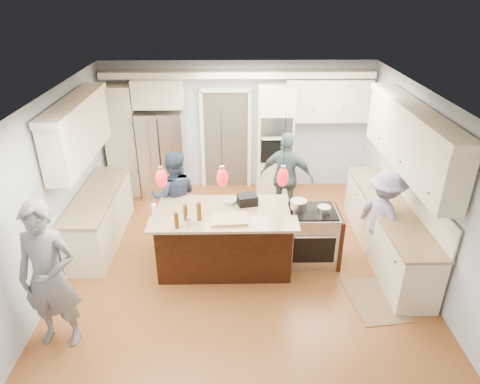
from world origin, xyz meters
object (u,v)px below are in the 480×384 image
object	(u,v)px
kitchen_island	(225,238)
person_bar_end	(49,277)
island_range	(313,236)
person_far_left	(175,197)
refrigerator	(163,153)

from	to	relation	value
kitchen_island	person_bar_end	distance (m)	2.64
island_range	person_far_left	bearing A→B (deg)	162.75
kitchen_island	person_bar_end	bearing A→B (deg)	-142.31
refrigerator	kitchen_island	world-z (taller)	refrigerator
person_bar_end	person_far_left	world-z (taller)	person_bar_end
refrigerator	person_far_left	xyz separation A→B (m)	(0.45, -1.79, -0.09)
person_far_left	island_range	bearing A→B (deg)	159.24
refrigerator	person_bar_end	distance (m)	4.22
kitchen_island	person_bar_end	world-z (taller)	person_bar_end
kitchen_island	person_far_left	distance (m)	1.20
island_range	person_bar_end	distance (m)	3.87
island_range	person_bar_end	bearing A→B (deg)	-154.37
refrigerator	person_bar_end	size ratio (longest dim) A/B	0.91
person_far_left	kitchen_island	bearing A→B (deg)	134.10
kitchen_island	island_range	world-z (taller)	kitchen_island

